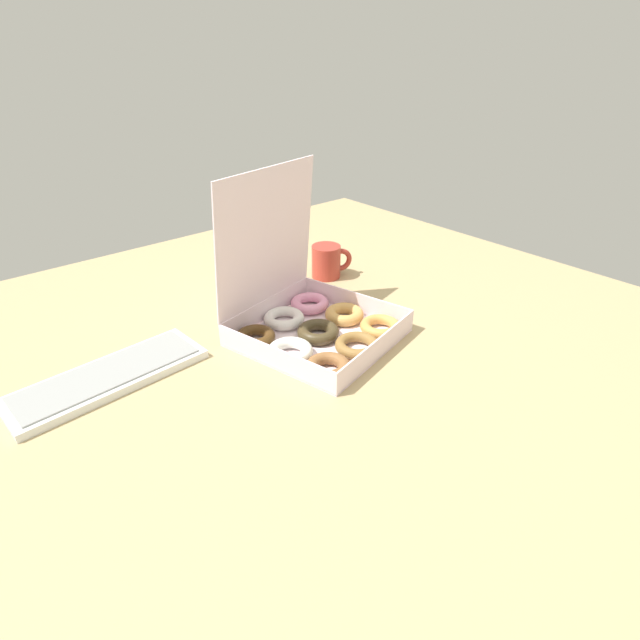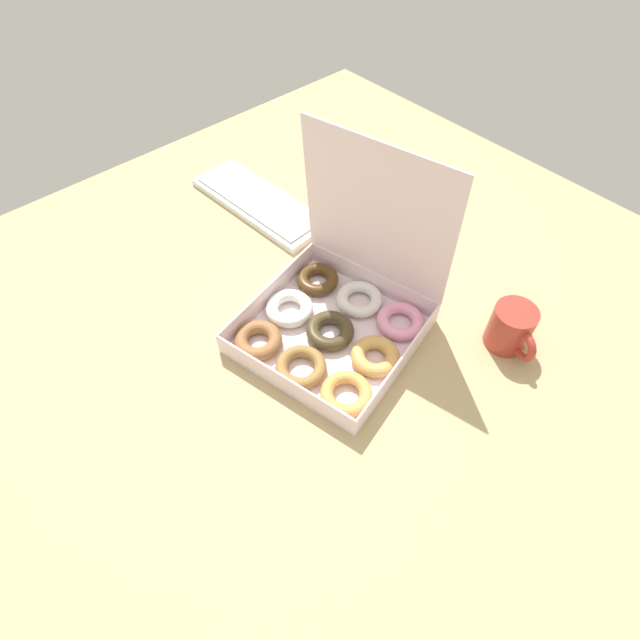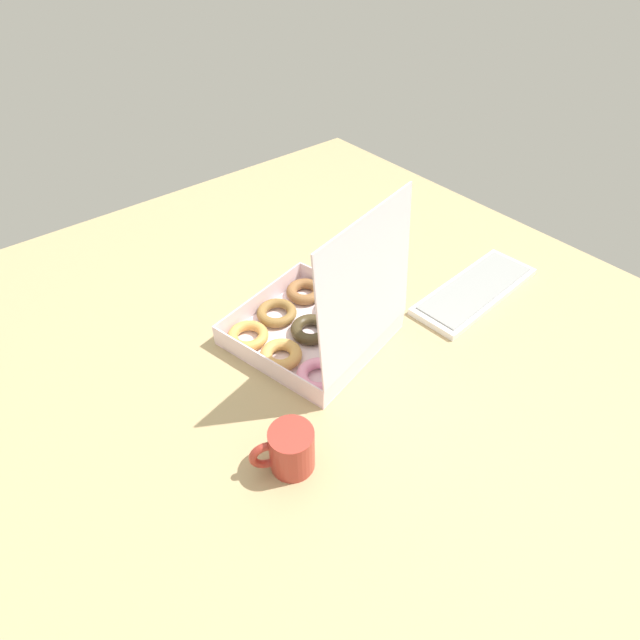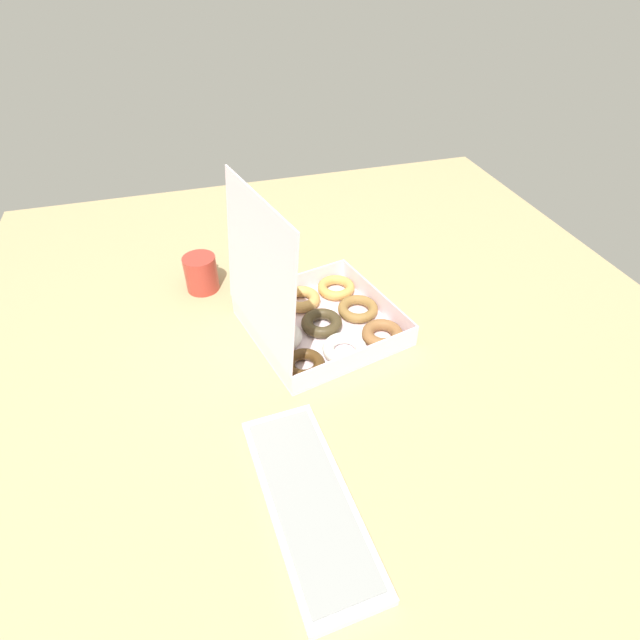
{
  "view_description": "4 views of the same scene",
  "coord_description": "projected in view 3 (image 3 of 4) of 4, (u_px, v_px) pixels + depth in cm",
  "views": [
    {
      "loc": [
        -69.87,
        -78.53,
        63.44
      ],
      "look_at": [
        -1.78,
        0.73,
        5.33
      ],
      "focal_mm": 28.0,
      "sensor_mm": 36.0,
      "label": 1
    },
    {
      "loc": [
        44.98,
        -43.58,
        85.9
      ],
      "look_at": [
        -4.0,
        0.35,
        4.26
      ],
      "focal_mm": 28.0,
      "sensor_mm": 36.0,
      "label": 2
    },
    {
      "loc": [
        54.46,
        73.41,
        86.82
      ],
      "look_at": [
        -3.77,
        2.6,
        4.77
      ],
      "focal_mm": 28.0,
      "sensor_mm": 36.0,
      "label": 3
    },
    {
      "loc": [
        -93.5,
        28.68,
        81.31
      ],
      "look_at": [
        -2.89,
        2.07,
        3.76
      ],
      "focal_mm": 28.0,
      "sensor_mm": 36.0,
      "label": 4
    }
  ],
  "objects": [
    {
      "name": "ground_plane",
      "position": [
        302.0,
        338.0,
        1.27
      ],
      "size": [
        180.0,
        180.0,
        2.0
      ],
      "primitive_type": "cube",
      "color": "tan"
    },
    {
      "name": "donut_box",
      "position": [
        316.0,
        326.0,
        1.22
      ],
      "size": [
        40.57,
        40.72,
        39.42
      ],
      "color": "white",
      "rests_on": "ground_plane"
    },
    {
      "name": "keyboard",
      "position": [
        475.0,
        290.0,
        1.38
      ],
      "size": [
        41.65,
        17.13,
        2.2
      ],
      "color": "white",
      "rests_on": "ground_plane"
    },
    {
      "name": "coffee_mug",
      "position": [
        290.0,
        449.0,
        0.95
      ],
      "size": [
        12.38,
        8.84,
        9.99
      ],
      "color": "#AD362B",
      "rests_on": "ground_plane"
    }
  ]
}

